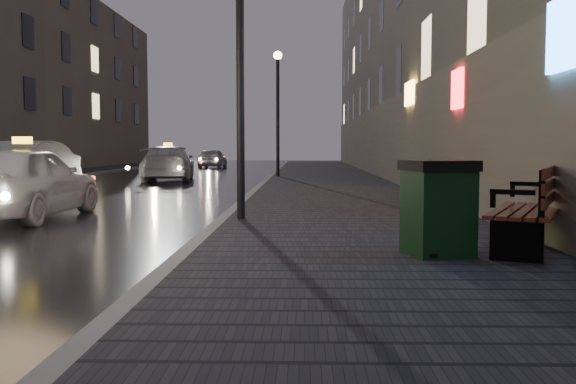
# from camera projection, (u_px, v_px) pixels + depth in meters

# --- Properties ---
(sidewalk) EXTENTS (4.60, 58.00, 0.15)m
(sidewalk) POSITION_uv_depth(u_px,v_px,m) (327.00, 179.00, 26.29)
(sidewalk) COLOR black
(sidewalk) RESTS_ON ground
(curb) EXTENTS (0.20, 58.00, 0.15)m
(curb) POSITION_uv_depth(u_px,v_px,m) (268.00, 179.00, 26.35)
(curb) COLOR slate
(curb) RESTS_ON ground
(sidewalk_far) EXTENTS (2.40, 58.00, 0.15)m
(sidewalk_far) POSITION_uv_depth(u_px,v_px,m) (23.00, 179.00, 26.60)
(sidewalk_far) COLOR black
(sidewalk_far) RESTS_ON ground
(curb_far) EXTENTS (0.20, 58.00, 0.15)m
(curb_far) POSITION_uv_depth(u_px,v_px,m) (54.00, 179.00, 26.57)
(curb_far) COLOR slate
(curb_far) RESTS_ON ground
(building_near) EXTENTS (1.80, 50.00, 13.00)m
(building_near) POSITION_uv_depth(u_px,v_px,m) (393.00, 37.00, 29.73)
(building_near) COLOR #605B54
(building_near) RESTS_ON ground
(building_far_c) EXTENTS (6.00, 22.00, 11.00)m
(building_far_c) POSITION_uv_depth(u_px,v_px,m) (66.00, 87.00, 44.28)
(building_far_c) COLOR #6B6051
(building_far_c) RESTS_ON ground
(lamp_near) EXTENTS (0.36, 0.36, 5.28)m
(lamp_near) POSITION_uv_depth(u_px,v_px,m) (240.00, 28.00, 11.14)
(lamp_near) COLOR black
(lamp_near) RESTS_ON sidewalk
(lamp_far) EXTENTS (0.36, 0.36, 5.28)m
(lamp_far) POSITION_uv_depth(u_px,v_px,m) (278.00, 98.00, 27.09)
(lamp_far) COLOR black
(lamp_far) RESTS_ON sidewalk
(bench) EXTENTS (1.51, 2.17, 1.05)m
(bench) POSITION_uv_depth(u_px,v_px,m) (533.00, 208.00, 7.85)
(bench) COLOR black
(bench) RESTS_ON sidewalk
(trash_bin) EXTENTS (0.89, 0.89, 1.12)m
(trash_bin) POSITION_uv_depth(u_px,v_px,m) (438.00, 207.00, 7.58)
(trash_bin) COLOR black
(trash_bin) RESTS_ON sidewalk
(taxi_near) EXTENTS (1.90, 4.41, 1.48)m
(taxi_near) POSITION_uv_depth(u_px,v_px,m) (24.00, 182.00, 12.63)
(taxi_near) COLOR white
(taxi_near) RESTS_ON ground
(car_left_mid) EXTENTS (2.19, 4.97, 1.59)m
(car_left_mid) POSITION_uv_depth(u_px,v_px,m) (16.00, 169.00, 18.25)
(car_left_mid) COLOR #A2A3AA
(car_left_mid) RESTS_ON ground
(taxi_mid) EXTENTS (2.66, 5.18, 1.44)m
(taxi_mid) POSITION_uv_depth(u_px,v_px,m) (168.00, 163.00, 26.61)
(taxi_mid) COLOR #B8B8BF
(taxi_mid) RESTS_ON ground
(car_far) EXTENTS (1.62, 3.80, 1.28)m
(car_far) POSITION_uv_depth(u_px,v_px,m) (213.00, 158.00, 42.09)
(car_far) COLOR #A2A2AA
(car_far) RESTS_ON ground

